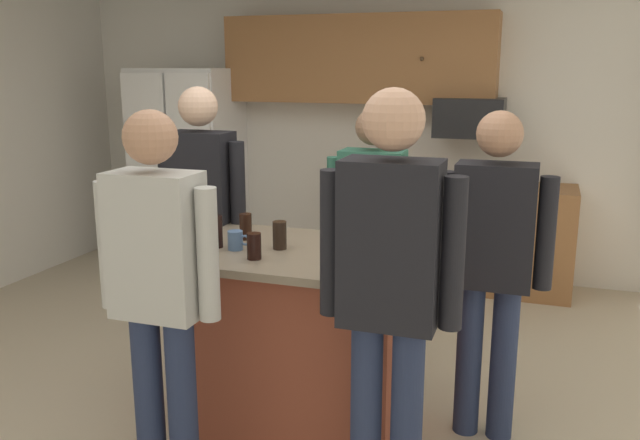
# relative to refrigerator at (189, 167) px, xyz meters

# --- Properties ---
(floor) EXTENTS (7.04, 7.04, 0.00)m
(floor) POSITION_rel_refrigerator_xyz_m (2.00, -2.38, -0.92)
(floor) COLOR #B7A88E
(floor) RESTS_ON ground
(back_wall) EXTENTS (6.40, 0.10, 2.60)m
(back_wall) POSITION_rel_refrigerator_xyz_m (2.00, 0.42, 0.38)
(back_wall) COLOR silver
(back_wall) RESTS_ON ground
(cabinet_run_upper) EXTENTS (2.40, 0.38, 0.75)m
(cabinet_run_upper) POSITION_rel_refrigerator_xyz_m (1.60, 0.22, 1.00)
(cabinet_run_upper) COLOR #936038
(cabinet_run_lower) EXTENTS (1.80, 0.63, 0.90)m
(cabinet_run_lower) POSITION_rel_refrigerator_xyz_m (2.60, 0.10, -0.47)
(cabinet_run_lower) COLOR #936038
(cabinet_run_lower) RESTS_ON ground
(refrigerator) EXTENTS (0.91, 0.76, 1.85)m
(refrigerator) POSITION_rel_refrigerator_xyz_m (0.00, 0.00, 0.00)
(refrigerator) COLOR white
(refrigerator) RESTS_ON ground
(microwave_over_range) EXTENTS (0.56, 0.40, 0.32)m
(microwave_over_range) POSITION_rel_refrigerator_xyz_m (2.60, 0.12, 0.53)
(microwave_over_range) COLOR black
(kitchen_island) EXTENTS (1.22, 0.86, 0.96)m
(kitchen_island) POSITION_rel_refrigerator_xyz_m (2.08, -2.50, -0.44)
(kitchen_island) COLOR brown
(kitchen_island) RESTS_ON ground
(person_guest_by_door) EXTENTS (0.57, 0.22, 1.67)m
(person_guest_by_door) POSITION_rel_refrigerator_xyz_m (3.01, -2.31, 0.04)
(person_guest_by_door) COLOR #232D4C
(person_guest_by_door) RESTS_ON ground
(person_guest_left) EXTENTS (0.57, 0.22, 1.63)m
(person_guest_left) POSITION_rel_refrigerator_xyz_m (2.25, -1.74, 0.01)
(person_guest_left) COLOR tan
(person_guest_left) RESTS_ON ground
(person_guest_right) EXTENTS (0.57, 0.23, 1.75)m
(person_guest_right) POSITION_rel_refrigerator_xyz_m (1.28, -2.07, 0.10)
(person_guest_right) COLOR #4C5166
(person_guest_right) RESTS_ON ground
(person_host_foreground) EXTENTS (0.57, 0.22, 1.70)m
(person_host_foreground) POSITION_rel_refrigerator_xyz_m (1.70, -3.22, 0.06)
(person_host_foreground) COLOR #232D4C
(person_host_foreground) RESTS_ON ground
(person_elder_center) EXTENTS (0.57, 0.24, 1.79)m
(person_elder_center) POSITION_rel_refrigerator_xyz_m (2.67, -3.11, 0.12)
(person_elder_center) COLOR #232D4C
(person_elder_center) RESTS_ON ground
(mug_blue_stoneware) EXTENTS (0.12, 0.08, 0.10)m
(mug_blue_stoneware) POSITION_rel_refrigerator_xyz_m (1.76, -2.60, 0.09)
(mug_blue_stoneware) COLOR #4C6B99
(mug_blue_stoneware) RESTS_ON kitchen_island
(tumbler_amber) EXTENTS (0.07, 0.07, 0.14)m
(tumbler_amber) POSITION_rel_refrigerator_xyz_m (1.97, -2.52, 0.11)
(tumbler_amber) COLOR black
(tumbler_amber) RESTS_ON kitchen_island
(glass_pilsner) EXTENTS (0.07, 0.07, 0.14)m
(glass_pilsner) POSITION_rel_refrigerator_xyz_m (1.72, -2.40, 0.11)
(glass_pilsner) COLOR black
(glass_pilsner) RESTS_ON kitchen_island
(glass_short_whisky) EXTENTS (0.06, 0.06, 0.17)m
(glass_short_whisky) POSITION_rel_refrigerator_xyz_m (1.65, -2.59, 0.12)
(glass_short_whisky) COLOR black
(glass_short_whisky) RESTS_ON kitchen_island
(glass_dark_ale) EXTENTS (0.07, 0.07, 0.13)m
(glass_dark_ale) POSITION_rel_refrigerator_xyz_m (1.92, -2.73, 0.10)
(glass_dark_ale) COLOR black
(glass_dark_ale) RESTS_ON kitchen_island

